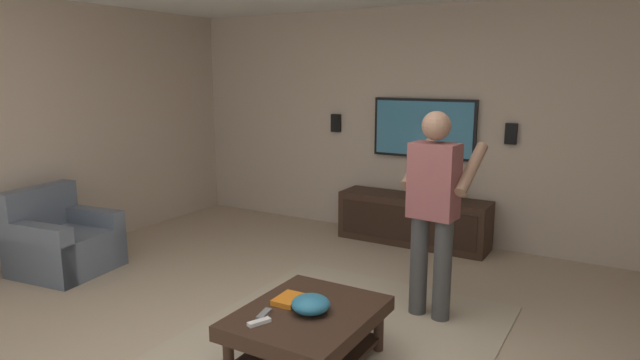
% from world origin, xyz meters
% --- Properties ---
extents(ground_plane, '(8.12, 8.12, 0.00)m').
position_xyz_m(ground_plane, '(0.00, 0.00, 0.00)').
color(ground_plane, tan).
extents(wall_back_tv, '(0.10, 6.97, 2.66)m').
position_xyz_m(wall_back_tv, '(3.14, 0.00, 1.33)').
color(wall_back_tv, '#BCA893').
rests_on(wall_back_tv, ground).
extents(area_rug, '(2.91, 2.11, 0.01)m').
position_xyz_m(area_rug, '(0.15, -0.14, 0.01)').
color(area_rug, tan).
rests_on(area_rug, ground).
extents(armchair, '(0.90, 0.91, 0.82)m').
position_xyz_m(armchair, '(0.24, 2.88, 0.28)').
color(armchair, slate).
rests_on(armchair, ground).
extents(coffee_table, '(1.00, 0.80, 0.40)m').
position_xyz_m(coffee_table, '(-0.05, -0.14, 0.30)').
color(coffee_table, '#332116').
rests_on(coffee_table, ground).
extents(media_console, '(0.45, 1.70, 0.55)m').
position_xyz_m(media_console, '(2.80, 0.22, 0.28)').
color(media_console, '#332116').
rests_on(media_console, ground).
extents(tv, '(0.05, 1.20, 0.67)m').
position_xyz_m(tv, '(3.05, 0.22, 1.30)').
color(tv, black).
extents(person_standing, '(0.57, 0.57, 1.64)m').
position_xyz_m(person_standing, '(1.09, -0.58, 0.93)').
color(person_standing, '#3F3F3F').
rests_on(person_standing, ground).
extents(bowl, '(0.25, 0.25, 0.11)m').
position_xyz_m(bowl, '(-0.07, -0.18, 0.46)').
color(bowl, teal).
rests_on(bowl, coffee_table).
extents(remote_white, '(0.16, 0.10, 0.02)m').
position_xyz_m(remote_white, '(-0.37, 0.01, 0.41)').
color(remote_white, white).
rests_on(remote_white, coffee_table).
extents(remote_black, '(0.08, 0.16, 0.02)m').
position_xyz_m(remote_black, '(0.10, -0.08, 0.41)').
color(remote_black, black).
rests_on(remote_black, coffee_table).
extents(remote_grey, '(0.16, 0.07, 0.02)m').
position_xyz_m(remote_grey, '(-0.27, 0.05, 0.41)').
color(remote_grey, slate).
rests_on(remote_grey, coffee_table).
extents(book, '(0.22, 0.17, 0.04)m').
position_xyz_m(book, '(-0.01, 0.03, 0.42)').
color(book, orange).
rests_on(book, coffee_table).
extents(vase_round, '(0.22, 0.22, 0.22)m').
position_xyz_m(vase_round, '(2.85, -0.17, 0.66)').
color(vase_round, gold).
rests_on(vase_round, media_console).
extents(wall_speaker_left, '(0.06, 0.12, 0.22)m').
position_xyz_m(wall_speaker_left, '(3.06, -0.73, 1.29)').
color(wall_speaker_left, black).
extents(wall_speaker_right, '(0.06, 0.12, 0.22)m').
position_xyz_m(wall_speaker_right, '(3.06, 1.37, 1.30)').
color(wall_speaker_right, black).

